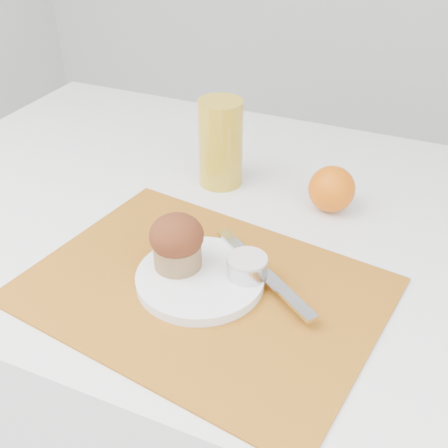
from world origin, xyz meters
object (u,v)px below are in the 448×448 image
at_px(table, 226,367).
at_px(orange, 332,189).
at_px(plate, 200,278).
at_px(juice_glass, 221,143).
at_px(muffin, 177,242).

bearing_deg(table, orange, 26.06).
height_order(table, plate, plate).
bearing_deg(juice_glass, plate, -71.64).
height_order(orange, juice_glass, juice_glass).
bearing_deg(muffin, plate, -10.10).
bearing_deg(muffin, orange, 59.54).
bearing_deg(juice_glass, muffin, -78.73).
bearing_deg(plate, juice_glass, 108.36).
distance_m(orange, juice_glass, 0.20).
bearing_deg(orange, plate, -113.30).
height_order(plate, muffin, muffin).
distance_m(table, juice_glass, 0.46).
xyz_separation_m(plate, orange, (0.11, 0.26, 0.03)).
distance_m(table, muffin, 0.47).
relative_size(table, orange, 15.89).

